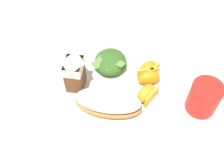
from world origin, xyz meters
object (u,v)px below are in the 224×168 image
(orange_wedge_middle, at_px, (149,77))
(metal_fork, at_px, (65,139))
(green_salad_pile, at_px, (110,62))
(drinking_red_cup, at_px, (204,98))
(cheesy_pizza_bread, at_px, (110,103))
(orange_wedge_rear, at_px, (148,69))
(white_plate, at_px, (112,88))
(orange_wedge_front, at_px, (147,94))
(paper_napkin, at_px, (69,47))
(milk_carton, at_px, (74,71))

(orange_wedge_middle, xyz_separation_m, metal_fork, (-0.19, 0.19, -0.03))
(green_salad_pile, xyz_separation_m, drinking_red_cup, (-0.09, -0.25, 0.01))
(orange_wedge_middle, distance_m, metal_fork, 0.27)
(cheesy_pizza_bread, height_order, orange_wedge_middle, orange_wedge_middle)
(orange_wedge_rear, bearing_deg, white_plate, 122.05)
(orange_wedge_front, relative_size, orange_wedge_rear, 1.00)
(metal_fork, bearing_deg, paper_napkin, 12.02)
(cheesy_pizza_bread, distance_m, milk_carton, 0.12)
(white_plate, height_order, metal_fork, white_plate)
(white_plate, bearing_deg, orange_wedge_rear, -57.95)
(orange_wedge_middle, bearing_deg, cheesy_pizza_bread, 136.74)
(orange_wedge_rear, bearing_deg, milk_carton, 109.52)
(green_salad_pile, bearing_deg, orange_wedge_rear, -95.96)
(orange_wedge_front, distance_m, drinking_red_cup, 0.14)
(cheesy_pizza_bread, distance_m, metal_fork, 0.14)
(green_salad_pile, bearing_deg, orange_wedge_front, -131.27)
(white_plate, bearing_deg, paper_napkin, 47.76)
(cheesy_pizza_bread, xyz_separation_m, orange_wedge_middle, (0.10, -0.09, 0.00))
(green_salad_pile, bearing_deg, drinking_red_cup, -110.34)
(white_plate, xyz_separation_m, milk_carton, (-0.01, 0.10, 0.07))
(drinking_red_cup, bearing_deg, orange_wedge_front, 91.03)
(green_salad_pile, height_order, orange_wedge_rear, green_salad_pile)
(milk_carton, bearing_deg, metal_fork, -178.48)
(orange_wedge_middle, relative_size, metal_fork, 0.43)
(milk_carton, xyz_separation_m, orange_wedge_rear, (0.07, -0.19, -0.04))
(drinking_red_cup, bearing_deg, cheesy_pizza_bread, 100.79)
(white_plate, relative_size, green_salad_pile, 2.80)
(orange_wedge_rear, bearing_deg, cheesy_pizza_bread, 144.93)
(orange_wedge_middle, relative_size, drinking_red_cup, 0.78)
(milk_carton, bearing_deg, green_salad_pile, -46.08)
(green_salad_pile, bearing_deg, milk_carton, 133.92)
(white_plate, height_order, orange_wedge_middle, orange_wedge_middle)
(metal_fork, bearing_deg, orange_wedge_rear, -39.88)
(cheesy_pizza_bread, relative_size, paper_napkin, 1.57)
(drinking_red_cup, bearing_deg, orange_wedge_rear, 60.26)
(orange_wedge_front, relative_size, paper_napkin, 0.64)
(white_plate, distance_m, milk_carton, 0.12)
(orange_wedge_front, height_order, drinking_red_cup, drinking_red_cup)
(orange_wedge_middle, bearing_deg, orange_wedge_front, 178.33)
(orange_wedge_front, bearing_deg, cheesy_pizza_bread, 114.94)
(paper_napkin, height_order, metal_fork, metal_fork)
(orange_wedge_front, relative_size, orange_wedge_middle, 1.03)
(orange_wedge_rear, bearing_deg, green_salad_pile, 84.04)
(orange_wedge_middle, bearing_deg, paper_napkin, 65.74)
(paper_napkin, bearing_deg, cheesy_pizza_bread, -142.42)
(milk_carton, distance_m, orange_wedge_front, 0.19)
(cheesy_pizza_bread, xyz_separation_m, milk_carton, (0.06, 0.10, 0.04))
(orange_wedge_rear, distance_m, paper_napkin, 0.26)
(drinking_red_cup, bearing_deg, orange_wedge_middle, 69.50)
(cheesy_pizza_bread, height_order, orange_wedge_front, orange_wedge_front)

